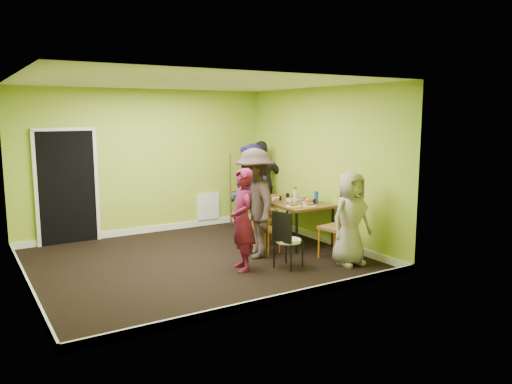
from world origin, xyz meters
TOP-DOWN VIEW (x-y plane):
  - ground at (0.00, 0.00)m, footprint 5.00×5.00m
  - room_walls at (-0.02, 0.04)m, footprint 5.04×4.54m
  - dining_table at (1.99, 0.16)m, footprint 0.90×1.50m
  - chair_left_far at (1.45, 0.28)m, footprint 0.47×0.47m
  - chair_left_near at (1.13, -0.25)m, footprint 0.46×0.46m
  - chair_back_end at (2.15, 1.39)m, footprint 0.42×0.48m
  - chair_front_end at (1.99, -1.18)m, footprint 0.52×0.53m
  - chair_bentwood at (0.98, -1.11)m, footprint 0.45×0.44m
  - easel at (1.92, 1.93)m, footprint 0.62×0.58m
  - plate_near_left at (1.74, 0.57)m, footprint 0.26×0.26m
  - plate_near_right at (1.73, -0.25)m, footprint 0.26×0.26m
  - plate_far_back at (1.98, 0.74)m, footprint 0.26×0.26m
  - plate_far_front at (2.00, -0.36)m, footprint 0.24×0.24m
  - plate_wall_back at (2.30, 0.26)m, footprint 0.25×0.25m
  - plate_wall_front at (2.17, -0.10)m, footprint 0.23×0.23m
  - thermos at (2.04, 0.13)m, footprint 0.07×0.07m
  - blue_bottle at (2.26, -0.20)m, footprint 0.08×0.08m
  - orange_bottle at (1.89, 0.34)m, footprint 0.03×0.03m
  - glass_mid at (1.89, 0.37)m, footprint 0.06×0.06m
  - glass_back at (2.17, 0.56)m, footprint 0.06×0.06m
  - glass_front at (2.16, -0.28)m, footprint 0.06×0.06m
  - cup_a at (1.81, -0.02)m, footprint 0.13×0.13m
  - cup_b at (2.22, 0.17)m, footprint 0.10×0.10m
  - person_standing at (0.39, -0.81)m, footprint 0.48×0.63m
  - person_left_far at (1.24, 0.38)m, footprint 0.98×1.08m
  - person_left_near at (0.92, -0.31)m, footprint 0.89×1.27m
  - person_back_end at (2.21, 1.51)m, footprint 1.12×0.67m
  - person_front_end at (1.96, -1.45)m, footprint 0.72×0.48m

SIDE VIEW (x-z plane):
  - ground at x=0.00m, z-range 0.00..0.00m
  - chair_bentwood at x=0.98m, z-range 0.05..0.94m
  - chair_left_near at x=1.13m, z-range 0.05..0.93m
  - chair_left_far at x=1.45m, z-range 0.06..1.07m
  - chair_front_end at x=1.99m, z-range 0.07..1.16m
  - chair_back_end at x=2.15m, z-range 0.19..1.10m
  - dining_table at x=1.99m, z-range 0.32..1.07m
  - person_front_end at x=1.96m, z-range 0.00..1.46m
  - plate_near_left at x=1.74m, z-range 0.75..0.76m
  - plate_near_right at x=1.73m, z-range 0.75..0.76m
  - plate_far_back at x=1.98m, z-range 0.75..0.76m
  - plate_far_front at x=2.00m, z-range 0.75..0.76m
  - plate_wall_back at x=2.30m, z-range 0.75..0.76m
  - plate_wall_front at x=2.17m, z-range 0.75..0.76m
  - easel at x=1.92m, z-range -0.01..1.53m
  - person_standing at x=0.39m, z-range 0.00..1.53m
  - glass_mid at x=1.89m, z-range 0.75..0.83m
  - orange_bottle at x=1.89m, z-range 0.75..0.83m
  - glass_back at x=2.17m, z-range 0.75..0.84m
  - cup_b at x=2.22m, z-range 0.75..0.84m
  - glass_front at x=2.16m, z-range 0.75..0.85m
  - cup_a at x=1.81m, z-range 0.75..0.85m
  - blue_bottle at x=2.26m, z-range 0.75..0.97m
  - thermos at x=2.04m, z-range 0.75..0.98m
  - person_back_end at x=2.21m, z-range 0.00..1.78m
  - person_left_near at x=0.92m, z-range 0.00..1.78m
  - person_left_far at x=1.24m, z-range 0.00..1.81m
  - room_walls at x=-0.02m, z-range -0.42..2.40m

